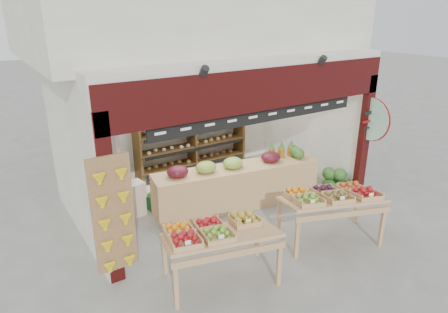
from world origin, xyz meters
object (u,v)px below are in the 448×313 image
(mid_counter, at_px, (236,185))
(watermelon_pile, at_px, (338,183))
(display_table_right, at_px, (331,197))
(cardboard_stack, at_px, (142,199))
(refrigerator, at_px, (98,166))
(back_shelving, at_px, (192,131))
(display_table_left, at_px, (213,233))

(mid_counter, bearing_deg, watermelon_pile, -17.32)
(display_table_right, bearing_deg, mid_counter, 108.04)
(cardboard_stack, height_order, mid_counter, mid_counter)
(display_table_right, bearing_deg, refrigerator, 131.29)
(refrigerator, xyz_separation_m, mid_counter, (2.39, -1.48, -0.45))
(cardboard_stack, bearing_deg, refrigerator, 135.60)
(cardboard_stack, bearing_deg, mid_counter, -25.98)
(refrigerator, relative_size, cardboard_stack, 1.76)
(display_table_right, bearing_deg, cardboard_stack, 130.24)
(back_shelving, height_order, display_table_right, back_shelving)
(back_shelving, height_order, watermelon_pile, back_shelving)
(mid_counter, bearing_deg, back_shelving, 88.28)
(cardboard_stack, relative_size, display_table_right, 0.55)
(back_shelving, relative_size, display_table_left, 1.55)
(cardboard_stack, bearing_deg, back_shelving, 32.56)
(mid_counter, bearing_deg, cardboard_stack, 154.02)
(display_table_right, xyz_separation_m, watermelon_pile, (1.64, 1.26, -0.63))
(refrigerator, xyz_separation_m, watermelon_pile, (4.66, -2.19, -0.71))
(mid_counter, relative_size, watermelon_pile, 4.78)
(back_shelving, distance_m, watermelon_pile, 3.61)
(cardboard_stack, height_order, display_table_left, display_table_left)
(back_shelving, bearing_deg, mid_counter, -91.72)
(refrigerator, distance_m, display_table_left, 3.38)
(refrigerator, distance_m, mid_counter, 2.84)
(refrigerator, relative_size, watermelon_pile, 2.48)
(back_shelving, bearing_deg, watermelon_pile, -50.72)
(display_table_right, height_order, watermelon_pile, display_table_right)
(cardboard_stack, bearing_deg, watermelon_pile, -21.20)
(display_table_left, bearing_deg, refrigerator, 101.87)
(display_table_right, bearing_deg, display_table_left, 176.64)
(watermelon_pile, bearing_deg, display_table_right, -142.50)
(display_table_right, distance_m, watermelon_pile, 2.16)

